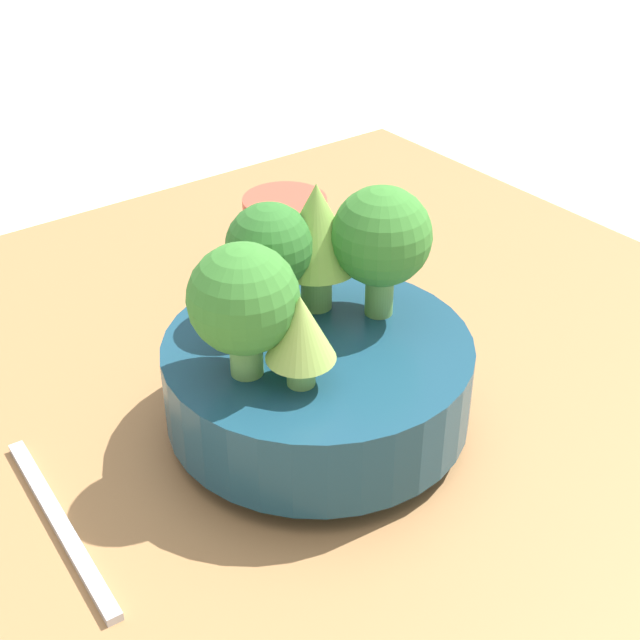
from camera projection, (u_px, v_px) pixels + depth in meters
ground_plane at (347, 450)px, 0.69m from camera, size 6.00×6.00×0.00m
table at (347, 431)px, 0.68m from camera, size 0.88×0.81×0.04m
bowl at (320, 382)px, 0.63m from camera, size 0.22×0.22×0.07m
broccoli_floret_left at (270, 249)px, 0.61m from camera, size 0.06×0.06×0.09m
romanesco_piece_far at (314, 230)px, 0.62m from camera, size 0.06×0.06×0.10m
broccoli_floret_front at (244, 302)px, 0.55m from camera, size 0.07×0.07×0.09m
romanesco_piece_near at (300, 331)px, 0.55m from camera, size 0.05×0.05×0.07m
broccoli_floret_back at (382, 238)px, 0.61m from camera, size 0.07×0.07×0.10m
cup at (286, 240)px, 0.81m from camera, size 0.08×0.08×0.08m
fork at (60, 524)px, 0.57m from camera, size 0.18×0.02×0.01m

